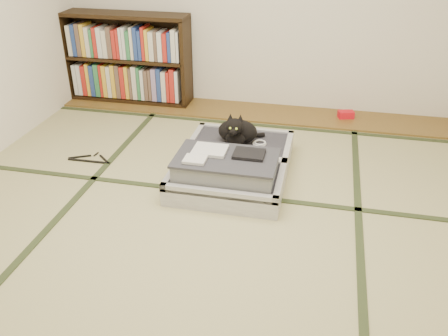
# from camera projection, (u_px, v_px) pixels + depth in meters

# --- Properties ---
(floor) EXTENTS (4.50, 4.50, 0.00)m
(floor) POSITION_uv_depth(u_px,v_px,m) (205.00, 225.00, 3.16)
(floor) COLOR tan
(floor) RESTS_ON ground
(wood_strip) EXTENTS (4.00, 0.50, 0.02)m
(wood_strip) POSITION_uv_depth(u_px,v_px,m) (254.00, 112.00, 4.86)
(wood_strip) COLOR brown
(wood_strip) RESTS_ON ground
(red_item) EXTENTS (0.17, 0.13, 0.07)m
(red_item) POSITION_uv_depth(u_px,v_px,m) (346.00, 114.00, 4.69)
(red_item) COLOR red
(red_item) RESTS_ON wood_strip
(tatami_borders) EXTENTS (4.00, 4.50, 0.01)m
(tatami_borders) POSITION_uv_depth(u_px,v_px,m) (222.00, 187.00, 3.58)
(tatami_borders) COLOR #2D381E
(tatami_borders) RESTS_ON ground
(bookcase) EXTENTS (1.33, 0.30, 0.92)m
(bookcase) POSITION_uv_depth(u_px,v_px,m) (127.00, 60.00, 4.97)
(bookcase) COLOR black
(bookcase) RESTS_ON wood_strip
(suitcase) EXTENTS (0.83, 1.11, 0.33)m
(suitcase) POSITION_uv_depth(u_px,v_px,m) (232.00, 165.00, 3.65)
(suitcase) COLOR silver
(suitcase) RESTS_ON floor
(cat) EXTENTS (0.37, 0.37, 0.30)m
(cat) POSITION_uv_depth(u_px,v_px,m) (237.00, 132.00, 3.82)
(cat) COLOR black
(cat) RESTS_ON suitcase
(cable_coil) EXTENTS (0.11, 0.11, 0.03)m
(cable_coil) POSITION_uv_depth(u_px,v_px,m) (260.00, 143.00, 3.86)
(cable_coil) COLOR white
(cable_coil) RESTS_ON suitcase
(hanger) EXTENTS (0.39, 0.18, 0.01)m
(hanger) POSITION_uv_depth(u_px,v_px,m) (91.00, 159.00, 3.96)
(hanger) COLOR black
(hanger) RESTS_ON floor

